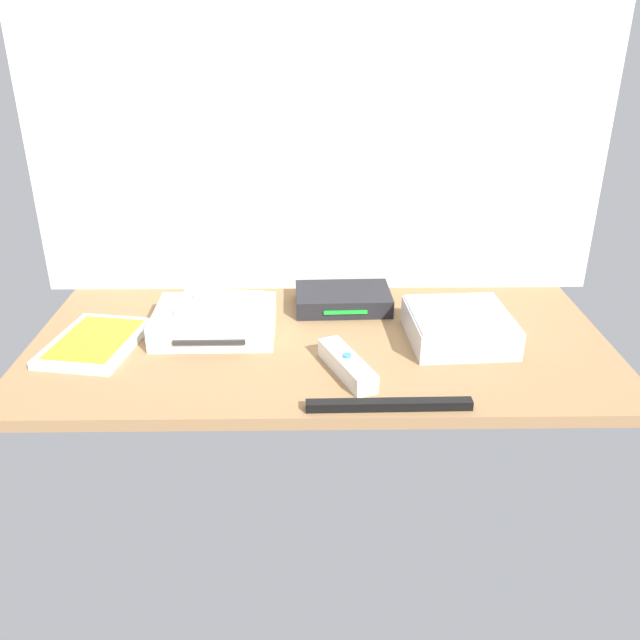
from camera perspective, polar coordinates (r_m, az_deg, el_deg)
The scene contains 9 objects.
ground_plane at distance 114.78cm, azimuth 0.00°, elevation -2.26°, with size 100.00×48.00×2.00cm, color #936D47.
back_wall at distance 127.97cm, azimuth -0.16°, elevation 16.26°, with size 110.00×1.20×64.00cm, color silver.
game_console at distance 117.79cm, azimuth -9.07°, elevation -0.11°, with size 21.12×16.63×4.40cm.
mini_computer at distance 115.76cm, azimuth 11.96°, elevation -0.59°, with size 17.96×17.96×5.30cm.
game_case at distance 118.55cm, azimuth -18.86°, elevation -1.83°, with size 16.58×21.00×1.56cm.
network_router at distance 126.66cm, azimuth 1.99°, elevation 1.83°, with size 18.39×12.83×3.40cm.
remote_wand at distance 103.72cm, azimuth 2.35°, elevation -3.92°, with size 8.97×15.05×3.40cm.
remote_classic_pad at distance 116.80cm, azimuth -8.60°, elevation 1.43°, with size 15.10×9.34×2.40cm.
sensor_bar at distance 95.77cm, azimuth 6.00°, elevation -7.31°, with size 24.00×1.80×1.40cm, color black.
Camera 1 is at (-1.41, -101.78, 52.06)cm, focal length 36.98 mm.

